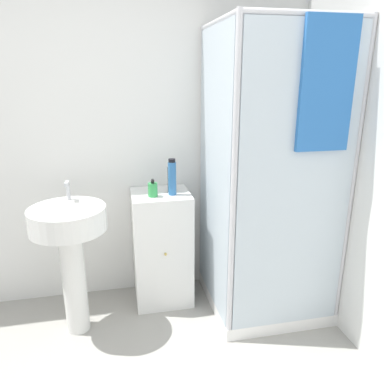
{
  "coord_description": "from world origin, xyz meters",
  "views": [
    {
      "loc": [
        0.21,
        -1.11,
        1.69
      ],
      "look_at": [
        0.69,
        1.16,
        0.96
      ],
      "focal_mm": 35.0,
      "sensor_mm": 36.0,
      "label": 1
    }
  ],
  "objects_px": {
    "soap_dispenser": "(153,190)",
    "shampoo_bottle_blue": "(172,177)",
    "shampoo_bottle_tall_black": "(171,178)",
    "sink": "(70,241)"
  },
  "relations": [
    {
      "from": "soap_dispenser",
      "to": "shampoo_bottle_blue",
      "type": "bearing_deg",
      "value": 5.17
    },
    {
      "from": "sink",
      "to": "shampoo_bottle_blue",
      "type": "height_order",
      "value": "shampoo_bottle_blue"
    },
    {
      "from": "shampoo_bottle_blue",
      "to": "soap_dispenser",
      "type": "bearing_deg",
      "value": -174.83
    },
    {
      "from": "sink",
      "to": "shampoo_bottle_tall_black",
      "type": "distance_m",
      "value": 0.82
    },
    {
      "from": "sink",
      "to": "shampoo_bottle_tall_black",
      "type": "height_order",
      "value": "shampoo_bottle_tall_black"
    },
    {
      "from": "soap_dispenser",
      "to": "shampoo_bottle_blue",
      "type": "relative_size",
      "value": 0.49
    },
    {
      "from": "sink",
      "to": "soap_dispenser",
      "type": "height_order",
      "value": "sink"
    },
    {
      "from": "soap_dispenser",
      "to": "shampoo_bottle_blue",
      "type": "xyz_separation_m",
      "value": [
        0.14,
        0.01,
        0.08
      ]
    },
    {
      "from": "sink",
      "to": "shampoo_bottle_blue",
      "type": "bearing_deg",
      "value": 15.7
    },
    {
      "from": "soap_dispenser",
      "to": "shampoo_bottle_tall_black",
      "type": "distance_m",
      "value": 0.17
    }
  ]
}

